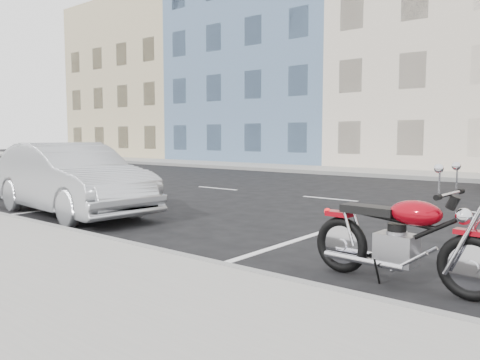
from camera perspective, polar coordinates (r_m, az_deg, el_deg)
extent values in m
plane|color=black|center=(11.84, 19.46, -2.98)|extent=(120.00, 120.00, 0.00)
cube|color=gray|center=(21.73, 14.77, 0.98)|extent=(80.00, 3.40, 0.15)
cube|color=gray|center=(9.91, -26.16, -4.32)|extent=(80.00, 0.12, 0.16)
cube|color=gray|center=(20.19, 12.78, 0.72)|extent=(80.00, 0.12, 0.16)
cube|color=tan|center=(40.76, -8.60, 11.37)|extent=(12.00, 12.00, 12.00)
cube|color=slate|center=(33.05, 5.97, 13.71)|extent=(12.00, 12.00, 13.00)
torus|color=black|center=(5.51, 19.17, -8.84)|extent=(0.68, 0.15, 0.68)
cube|color=maroon|center=(5.44, 18.90, -4.95)|extent=(0.31, 0.18, 0.06)
cube|color=gray|center=(5.27, 26.16, -9.05)|extent=(0.44, 0.33, 0.34)
cube|color=black|center=(5.29, 22.86, -4.38)|extent=(0.64, 0.30, 0.09)
cylinder|color=silver|center=(5.28, 22.10, -10.69)|extent=(0.97, 0.14, 0.08)
cylinder|color=silver|center=(5.54, 23.15, -9.98)|extent=(0.97, 0.14, 0.08)
imported|color=#A7AAAE|center=(10.51, -19.93, 0.16)|extent=(4.73, 2.01, 1.52)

